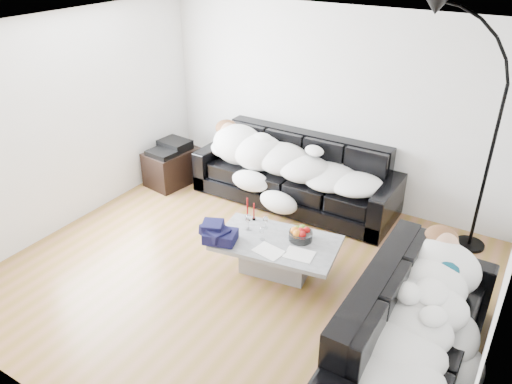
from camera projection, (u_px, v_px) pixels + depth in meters
The scene contains 23 objects.
ground at pixel (242, 274), 5.56m from camera, with size 5.00×5.00×0.00m, color brown.
wall_back at pixel (333, 107), 6.64m from camera, with size 5.00×0.02×2.60m, color silver.
wall_left at pixel (69, 123), 6.10m from camera, with size 0.02×4.50×2.60m, color silver.
ceiling at pixel (238, 34), 4.33m from camera, with size 5.00×5.00×0.00m, color white.
sofa_back at pixel (295, 172), 6.80m from camera, with size 2.80×0.97×0.91m, color black.
sofa_right at pixel (415, 328), 4.18m from camera, with size 2.22×0.95×0.90m, color black.
sleeper_back at pixel (294, 160), 6.67m from camera, with size 2.37×0.82×0.47m, color white, non-canonical shape.
sleeper_right at pixel (419, 310), 4.08m from camera, with size 1.90×0.80×0.46m, color white, non-canonical shape.
teal_cushion at pixel (434, 259), 4.59m from camera, with size 0.36×0.30×0.20m, color #0B3F4E.
coffee_table at pixel (276, 256), 5.54m from camera, with size 1.33×0.78×0.39m, color #939699.
fruit_bowl at pixel (301, 233), 5.43m from camera, with size 0.26×0.26×0.16m, color white.
wine_glass_a at pixel (266, 223), 5.64m from camera, with size 0.06×0.06×0.15m, color white.
wine_glass_b at pixel (248, 222), 5.61m from camera, with size 0.08×0.08×0.19m, color white.
wine_glass_c at pixel (262, 234), 5.44m from camera, with size 0.06×0.06×0.15m, color white.
candle_left at pixel (247, 208), 5.82m from camera, with size 0.05×0.05×0.26m, color maroon.
candle_right at pixel (254, 212), 5.78m from camera, with size 0.04×0.04×0.22m, color maroon.
newspaper_a at pixel (299, 254), 5.21m from camera, with size 0.30×0.23×0.01m, color silver.
newspaper_b at pixel (269, 251), 5.27m from camera, with size 0.31×0.22×0.01m, color silver.
navy_jacket at pixel (218, 226), 5.40m from camera, with size 0.37×0.31×0.18m, color black, non-canonical shape.
shoes at pixel (360, 361), 4.38m from camera, with size 0.42×0.31×0.10m, color #472311, non-canonical shape.
av_cabinet at pixel (172, 167), 7.43m from camera, with size 0.52×0.75×0.52m, color black.
stereo at pixel (170, 147), 7.28m from camera, with size 0.44×0.34×0.13m, color black.
floor_lamp at pixel (491, 153), 5.48m from camera, with size 0.89×0.36×2.45m, color black, non-canonical shape.
Camera 1 is at (2.48, -3.73, 3.43)m, focal length 35.00 mm.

